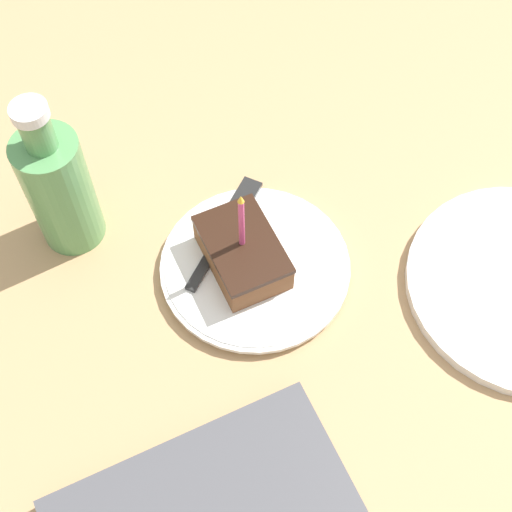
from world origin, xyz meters
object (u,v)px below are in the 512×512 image
object	(u,v)px
plate	(256,268)
bottle	(59,187)
fork	(228,224)
cake_slice	(242,252)

from	to	relation	value
plate	bottle	bearing A→B (deg)	-40.12
fork	bottle	xyz separation A→B (m)	(0.16, -0.08, 0.07)
plate	fork	world-z (taller)	fork
cake_slice	bottle	size ratio (longest dim) A/B	0.60
cake_slice	fork	bearing A→B (deg)	-95.58
cake_slice	bottle	distance (m)	0.21
fork	bottle	distance (m)	0.19
bottle	plate	bearing A→B (deg)	139.88
cake_slice	fork	world-z (taller)	cake_slice
cake_slice	plate	bearing A→B (deg)	138.11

